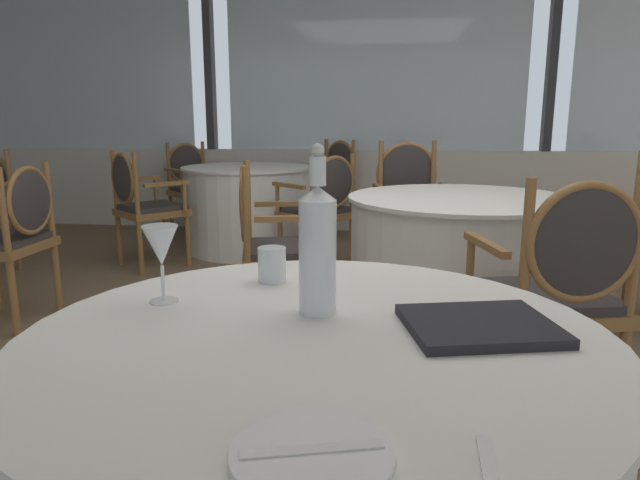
% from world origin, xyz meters
% --- Properties ---
extents(ground_plane, '(14.22, 14.22, 0.00)m').
position_xyz_m(ground_plane, '(0.00, 0.00, 0.00)').
color(ground_plane, '#756047').
extents(window_wall_far, '(10.94, 0.14, 2.84)m').
position_xyz_m(window_wall_far, '(-0.00, 3.45, 1.13)').
color(window_wall_far, silver).
rests_on(window_wall_far, ground_plane).
extents(side_plate, '(0.20, 0.20, 0.01)m').
position_xyz_m(side_plate, '(0.09, -1.90, 0.76)').
color(side_plate, white).
rests_on(side_plate, foreground_table).
extents(butter_knife, '(0.18, 0.06, 0.00)m').
position_xyz_m(butter_knife, '(0.09, -1.90, 0.76)').
color(butter_knife, silver).
rests_on(butter_knife, foreground_table).
extents(dinner_fork, '(0.03, 0.17, 0.00)m').
position_xyz_m(dinner_fork, '(0.30, -1.92, 0.75)').
color(dinner_fork, silver).
rests_on(dinner_fork, foreground_table).
extents(water_bottle, '(0.08, 0.08, 0.36)m').
position_xyz_m(water_bottle, '(0.03, -1.37, 0.90)').
color(water_bottle, white).
rests_on(water_bottle, foreground_table).
extents(wine_glass, '(0.08, 0.08, 0.18)m').
position_xyz_m(wine_glass, '(-0.33, -1.34, 0.88)').
color(wine_glass, white).
rests_on(wine_glass, foreground_table).
extents(water_tumbler, '(0.07, 0.07, 0.09)m').
position_xyz_m(water_tumbler, '(-0.12, -1.14, 0.80)').
color(water_tumbler, white).
rests_on(water_tumbler, foreground_table).
extents(menu_book, '(0.33, 0.29, 0.02)m').
position_xyz_m(menu_book, '(0.36, -1.43, 0.76)').
color(menu_book, black).
rests_on(menu_book, foreground_table).
extents(background_table_1, '(1.24, 1.24, 0.75)m').
position_xyz_m(background_table_1, '(0.57, 0.59, 0.38)').
color(background_table_1, white).
rests_on(background_table_1, ground_plane).
extents(dining_chair_1_0, '(0.56, 0.61, 0.98)m').
position_xyz_m(dining_chair_1_0, '(1.60, 0.83, 0.57)').
color(dining_chair_1_0, olive).
rests_on(dining_chair_1_0, ground_plane).
extents(dining_chair_1_1, '(0.61, 0.56, 1.01)m').
position_xyz_m(dining_chair_1_1, '(0.33, 1.61, 0.59)').
color(dining_chair_1_1, olive).
rests_on(dining_chair_1_1, ground_plane).
extents(dining_chair_1_2, '(0.56, 0.61, 0.94)m').
position_xyz_m(dining_chair_1_2, '(-0.44, 0.35, 0.56)').
color(dining_chair_1_2, olive).
rests_on(dining_chair_1_2, ground_plane).
extents(dining_chair_1_3, '(0.61, 0.56, 0.97)m').
position_xyz_m(dining_chair_1_3, '(0.81, -0.43, 0.57)').
color(dining_chair_1_3, olive).
rests_on(dining_chair_1_3, ground_plane).
extents(dining_chair_2_0, '(0.47, 0.54, 0.92)m').
position_xyz_m(dining_chair_2_0, '(-1.93, 0.36, 0.55)').
color(dining_chair_2_0, olive).
rests_on(dining_chair_2_0, ground_plane).
extents(background_table_3, '(1.17, 1.17, 0.75)m').
position_xyz_m(background_table_3, '(-1.08, 2.40, 0.38)').
color(background_table_3, white).
rests_on(background_table_3, ground_plane).
extents(dining_chair_3_0, '(0.66, 0.66, 0.93)m').
position_xyz_m(dining_chair_3_0, '(-1.84, 3.08, 0.54)').
color(dining_chair_3_0, olive).
rests_on(dining_chair_3_0, ground_plane).
extents(dining_chair_3_1, '(0.66, 0.66, 0.93)m').
position_xyz_m(dining_chair_3_1, '(-1.75, 1.65, 0.55)').
color(dining_chair_3_1, olive).
rests_on(dining_chair_3_1, ground_plane).
extents(dining_chair_3_2, '(0.66, 0.66, 0.91)m').
position_xyz_m(dining_chair_3_2, '(-0.33, 1.74, 0.54)').
color(dining_chair_3_2, olive).
rests_on(dining_chair_3_2, ground_plane).
extents(dining_chair_3_3, '(0.66, 0.66, 0.96)m').
position_xyz_m(dining_chair_3_3, '(-0.41, 3.16, 0.57)').
color(dining_chair_3_3, olive).
rests_on(dining_chair_3_3, ground_plane).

